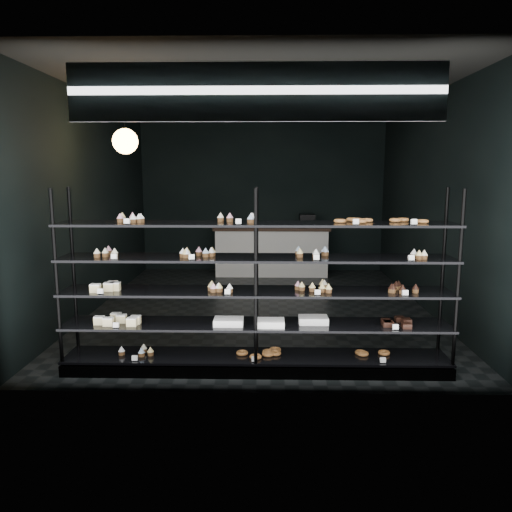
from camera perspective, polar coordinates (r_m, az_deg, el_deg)
name	(u,v)px	position (r m, az deg, el deg)	size (l,w,h in m)	color
room	(260,203)	(7.46, 0.51, 6.03)	(5.01, 6.01, 3.20)	black
display_shelf	(255,312)	(5.19, -0.16, -6.45)	(4.00, 0.50, 1.91)	black
signage	(256,92)	(4.56, 0.03, 18.22)	(3.30, 0.05, 0.50)	#100B3B
pendant_lamp	(125,141)	(6.74, -14.72, 12.58)	(0.32, 0.32, 0.89)	black
service_counter	(272,250)	(10.06, 1.84, 0.68)	(2.30, 0.65, 1.23)	silver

